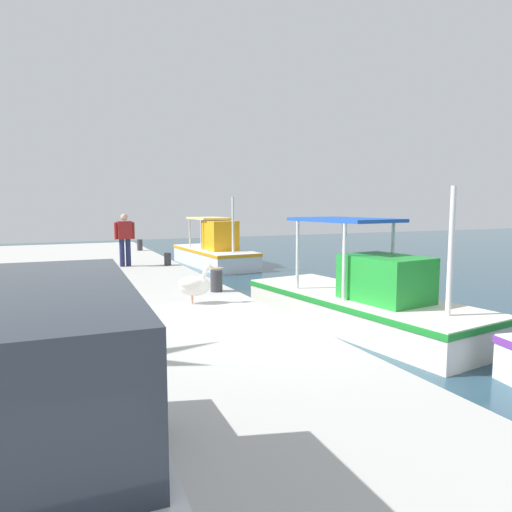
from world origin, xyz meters
name	(u,v)px	position (x,y,z in m)	size (l,w,h in m)	color
fishing_boat_nearest	(215,251)	(-12.61, 2.81, 0.67)	(5.77, 2.42, 3.10)	white
fishing_boat_second	(363,302)	(-1.34, 2.55, 0.59)	(6.44, 2.97, 3.14)	silver
pelican	(194,284)	(-1.79, -1.28, 1.20)	(0.50, 0.97, 0.82)	tan
fisherman_standing	(125,237)	(-8.14, -1.76, 1.75)	(0.28, 0.65, 1.70)	#1E234C
mooring_bollard_nearest	(140,245)	(-13.16, -0.45, 1.04)	(0.23, 0.23, 0.49)	#333338
mooring_bollard_second	(168,259)	(-7.81, -0.45, 1.01)	(0.22, 0.22, 0.41)	#333338
mooring_bollard_third	(216,281)	(-2.84, -0.45, 1.05)	(0.28, 0.28, 0.50)	#333338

